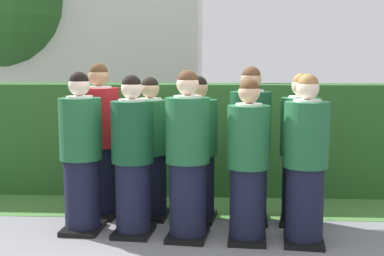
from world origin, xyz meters
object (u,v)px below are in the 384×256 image
Objects in this scene: student_front_row_4 at (306,164)px; student_rear_row_3 at (250,149)px; student_rear_row_1 at (151,152)px; student_front_row_2 at (188,159)px; student_front_row_0 at (81,157)px; student_in_red_blazer at (100,144)px; student_front_row_3 at (248,165)px; student_rear_row_4 at (300,153)px; student_rear_row_2 at (198,152)px; student_front_row_1 at (133,160)px.

student_rear_row_3 reaches higher than student_front_row_4.
student_front_row_2 is at bearing -55.65° from student_rear_row_1.
student_front_row_2 is at bearing -8.20° from student_front_row_0.
student_front_row_4 is at bearing -4.51° from student_front_row_2.
student_front_row_0 is 0.95× the size of student_in_red_blazer.
student_front_row_3 is at bearing -25.16° from student_in_red_blazer.
student_rear_row_4 is at bearing -4.74° from student_rear_row_1.
student_front_row_0 reaches higher than student_front_row_3.
student_front_row_4 is at bearing -4.22° from student_front_row_3.
student_rear_row_2 is at bearing 82.16° from student_front_row_2.
student_front_row_1 is at bearing -140.89° from student_rear_row_2.
student_front_row_3 is at bearing 175.78° from student_front_row_4.
student_rear_row_4 is at bearing 24.15° from student_front_row_2.
student_front_row_4 is at bearing -25.39° from student_rear_row_1.
student_front_row_4 is at bearing -54.11° from student_rear_row_3.
student_in_red_blazer reaches higher than student_front_row_4.
student_rear_row_3 is at bearing 174.51° from student_rear_row_4.
student_front_row_2 reaches higher than student_rear_row_4.
student_front_row_0 is at bearing 173.67° from student_front_row_4.
student_rear_row_1 is 1.09m from student_rear_row_3.
student_rear_row_3 is at bearing -4.38° from student_rear_row_1.
student_front_row_3 is at bearing -4.77° from student_front_row_2.
student_rear_row_4 is at bearing 9.19° from student_front_row_0.
student_rear_row_2 is 0.98× the size of student_rear_row_4.
student_rear_row_4 is at bearing 44.44° from student_front_row_3.
student_front_row_1 is 1.76m from student_rear_row_4.
student_rear_row_3 is (1.72, 0.41, 0.03)m from student_front_row_0.
student_rear_row_2 is at bearing 175.94° from student_rear_row_4.
student_front_row_3 is 0.81m from student_rear_row_2.
student_rear_row_4 is (2.24, 0.36, -0.01)m from student_front_row_0.
student_rear_row_1 is at bearing 145.65° from student_front_row_3.
student_rear_row_3 is (0.64, 0.57, 0.02)m from student_front_row_2.
student_front_row_1 is 0.99× the size of student_rear_row_4.
student_rear_row_2 is at bearing 177.28° from student_rear_row_3.
student_rear_row_1 is at bearing 124.35° from student_front_row_2.
student_front_row_0 is 2.21m from student_front_row_4.
student_rear_row_2 is 1.08m from student_rear_row_4.
student_rear_row_1 is 1.61m from student_rear_row_4.
student_in_red_blazer is at bearing 175.42° from student_rear_row_3.
student_front_row_2 is 1.12m from student_front_row_4.
student_in_red_blazer reaches higher than student_rear_row_1.
student_front_row_1 reaches higher than student_rear_row_2.
student_front_row_3 is at bearing -34.35° from student_rear_row_1.
student_front_row_0 is 0.54m from student_front_row_1.
student_front_row_2 is 0.98× the size of student_rear_row_3.
student_front_row_3 reaches higher than student_rear_row_1.
student_front_row_4 is 0.61m from student_rear_row_4.
student_front_row_4 reaches higher than student_front_row_3.
student_rear_row_4 reaches higher than student_rear_row_2.
student_front_row_1 is 0.78m from student_in_red_blazer.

